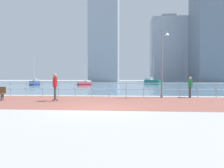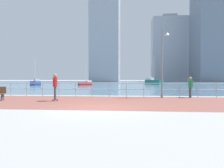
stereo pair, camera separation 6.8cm
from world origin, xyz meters
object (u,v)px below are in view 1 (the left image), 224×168
bystander (190,85)px  sailboat_red (153,82)px  lamppost (163,56)px  skateboarder (55,84)px  sailboat_gray (85,83)px  sailboat_white (35,83)px

bystander → sailboat_red: 34.79m
lamppost → sailboat_red: (3.41, 34.91, -2.51)m
skateboarder → sailboat_gray: (-4.33, 28.77, -0.68)m
sailboat_white → sailboat_red: 27.70m
bystander → sailboat_red: bearing=87.8°
sailboat_red → lamppost: bearing=-95.6°
lamppost → sailboat_red: size_ratio=0.82×
sailboat_gray → sailboat_red: (15.20, 9.08, 0.26)m
skateboarder → sailboat_white: sailboat_white is taller
sailboat_gray → sailboat_red: sailboat_red is taller
bystander → sailboat_white: (-24.51, 24.84, -0.40)m
lamppost → sailboat_red: sailboat_red is taller
skateboarder → sailboat_red: size_ratio=0.26×
lamppost → skateboarder: 8.28m
sailboat_white → sailboat_gray: (10.67, 0.83, -0.13)m
skateboarder → sailboat_white: size_ratio=0.32×
bystander → sailboat_gray: 29.18m
sailboat_white → sailboat_gray: 10.70m
lamppost → sailboat_white: (-22.45, 25.00, -2.64)m
bystander → sailboat_red: (1.35, 34.76, -0.27)m
bystander → sailboat_white: sailboat_white is taller
sailboat_white → sailboat_gray: bearing=4.5°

